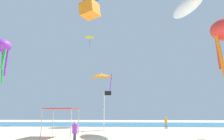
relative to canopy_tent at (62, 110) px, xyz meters
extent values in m
cube|color=teal|center=(3.02, 24.38, -2.39)|extent=(110.00, 18.26, 0.03)
cylinder|color=#B2B2B7|center=(-1.28, -1.42, -1.15)|extent=(0.07, 0.07, 2.50)
cylinder|color=#B2B2B7|center=(1.28, -1.42, -1.15)|extent=(0.07, 0.07, 2.50)
cylinder|color=#B2B2B7|center=(-1.28, 1.42, -1.15)|extent=(0.07, 0.07, 2.50)
cylinder|color=#B2B2B7|center=(1.28, 1.42, -1.15)|extent=(0.07, 0.07, 2.50)
cube|color=red|center=(0.00, 0.00, 0.12)|extent=(2.62, 2.90, 0.06)
cylinder|color=#33384C|center=(2.46, -4.69, -2.04)|extent=(0.14, 0.14, 0.72)
cylinder|color=#33384C|center=(2.34, -4.44, -2.04)|extent=(0.14, 0.14, 0.72)
cylinder|color=purple|center=(2.40, -4.57, -1.37)|extent=(0.38, 0.38, 0.63)
sphere|color=tan|center=(2.40, -4.57, -0.93)|extent=(0.24, 0.24, 0.24)
cylinder|color=slate|center=(11.19, 11.58, -2.04)|extent=(0.14, 0.14, 0.73)
cylinder|color=slate|center=(11.39, 11.37, -2.04)|extent=(0.14, 0.14, 0.73)
cylinder|color=orange|center=(11.29, 11.47, -1.35)|extent=(0.38, 0.38, 0.64)
sphere|color=tan|center=(11.29, 11.47, -0.91)|extent=(0.24, 0.24, 0.24)
cylinder|color=silver|center=(4.15, -2.04, -0.45)|extent=(0.06, 0.06, 3.91)
cube|color=black|center=(4.45, -2.04, 1.33)|extent=(0.55, 0.02, 0.35)
ellipsoid|color=purple|center=(-10.05, 5.73, 8.25)|extent=(3.16, 3.16, 1.71)
cylinder|color=green|center=(-9.41, 5.41, 6.42)|extent=(0.50, 0.38, 2.65)
cylinder|color=purple|center=(-9.46, 6.13, 6.02)|extent=(0.55, 0.45, 3.43)
cylinder|color=green|center=(-10.10, 6.45, 5.63)|extent=(0.29, 0.68, 4.21)
ellipsoid|color=white|center=(13.73, 6.12, 12.96)|extent=(4.13, 6.59, 2.20)
cone|color=yellow|center=(13.73, 6.12, 13.93)|extent=(1.28, 1.20, 0.85)
cube|color=yellow|center=(-1.72, 23.04, 15.41)|extent=(1.95, 1.95, 0.12)
cylinder|color=purple|center=(-1.72, 23.04, 14.01)|extent=(0.09, 0.09, 1.79)
cube|color=teal|center=(16.46, 15.72, 19.09)|extent=(2.85, 3.84, 2.75)
cube|color=red|center=(16.46, 15.72, 18.49)|extent=(2.17, 2.84, 1.51)
cone|color=orange|center=(1.69, 15.62, 5.95)|extent=(4.44, 4.46, 0.90)
cylinder|color=purple|center=(3.32, 15.35, 4.72)|extent=(0.33, 1.15, 2.89)
cube|color=orange|center=(2.46, -0.33, 9.72)|extent=(2.14, 2.05, 1.53)
cylinder|color=red|center=(14.73, 0.60, 5.28)|extent=(0.53, 0.51, 3.08)
cylinder|color=orange|center=(14.54, -0.22, 4.82)|extent=(0.68, 0.42, 3.98)
camera|label=1|loc=(6.13, -19.95, -0.32)|focal=34.89mm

